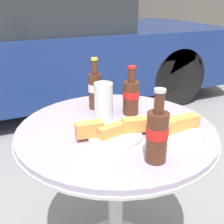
% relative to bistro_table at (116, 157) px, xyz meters
% --- Properties ---
extents(bistro_table, '(0.79, 0.79, 0.69)m').
position_rel_bistro_table_xyz_m(bistro_table, '(0.00, 0.00, 0.00)').
color(bistro_table, '#B7B7BC').
rests_on(bistro_table, ground_plane).
extents(cola_bottle_left, '(0.07, 0.07, 0.24)m').
position_rel_bistro_table_xyz_m(cola_bottle_left, '(0.01, -0.27, 0.23)').
color(cola_bottle_left, '#4C2819').
rests_on(cola_bottle_left, bistro_table).
extents(cola_bottle_right, '(0.06, 0.06, 0.23)m').
position_rel_bistro_table_xyz_m(cola_bottle_right, '(0.00, 0.22, 0.23)').
color(cola_bottle_right, '#4C2819').
rests_on(cola_bottle_right, bistro_table).
extents(cola_bottle_center, '(0.07, 0.07, 0.21)m').
position_rel_bistro_table_xyz_m(cola_bottle_center, '(0.12, 0.10, 0.22)').
color(cola_bottle_center, '#4C2819').
rests_on(cola_bottle_center, bistro_table).
extents(drinking_glass, '(0.08, 0.08, 0.15)m').
position_rel_bistro_table_xyz_m(drinking_glass, '(-0.01, 0.11, 0.21)').
color(drinking_glass, '#C68923').
rests_on(drinking_glass, bistro_table).
extents(lunch_plate_near, '(0.30, 0.20, 0.07)m').
position_rel_bistro_table_xyz_m(lunch_plate_near, '(-0.03, -0.07, 0.16)').
color(lunch_plate_near, silver).
rests_on(lunch_plate_near, bistro_table).
extents(lunch_plate_far, '(0.22, 0.22, 0.06)m').
position_rel_bistro_table_xyz_m(lunch_plate_far, '(0.18, -0.14, 0.16)').
color(lunch_plate_far, silver).
rests_on(lunch_plate_far, bistro_table).
extents(parked_car, '(4.15, 1.71, 1.33)m').
position_rel_bistro_table_xyz_m(parked_car, '(0.13, 2.32, 0.08)').
color(parked_car, navy).
rests_on(parked_car, ground_plane).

